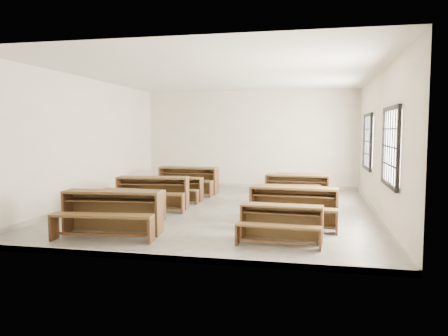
% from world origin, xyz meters
% --- Properties ---
extents(room, '(8.50, 8.50, 3.20)m').
position_xyz_m(room, '(0.09, 0.00, 2.14)').
color(room, gray).
rests_on(room, ground).
extents(desk_set_0, '(1.86, 1.09, 0.80)m').
position_xyz_m(desk_set_0, '(-1.49, -2.87, 0.47)').
color(desk_set_0, brown).
rests_on(desk_set_0, ground).
extents(desk_set_1, '(1.44, 0.80, 0.63)m').
position_xyz_m(desk_set_1, '(-1.69, -1.56, 0.37)').
color(desk_set_1, brown).
rests_on(desk_set_1, ground).
extents(desk_set_2, '(1.81, 1.08, 0.77)m').
position_xyz_m(desk_set_2, '(-1.72, -0.25, 0.45)').
color(desk_set_2, brown).
rests_on(desk_set_2, ground).
extents(desk_set_3, '(1.41, 0.74, 0.63)m').
position_xyz_m(desk_set_3, '(-1.52, 0.99, 0.37)').
color(desk_set_3, brown).
rests_on(desk_set_3, ground).
extents(desk_set_4, '(1.80, 0.99, 0.79)m').
position_xyz_m(desk_set_4, '(-1.60, 2.34, 0.46)').
color(desk_set_4, brown).
rests_on(desk_set_4, ground).
extents(desk_set_5, '(1.43, 0.80, 0.63)m').
position_xyz_m(desk_set_5, '(1.58, -2.75, 0.37)').
color(desk_set_5, brown).
rests_on(desk_set_5, ground).
extents(desk_set_6, '(1.77, 0.99, 0.78)m').
position_xyz_m(desk_set_6, '(1.72, -1.48, 0.45)').
color(desk_set_6, brown).
rests_on(desk_set_6, ground).
extents(desk_set_7, '(1.52, 0.86, 0.66)m').
position_xyz_m(desk_set_7, '(1.53, -0.31, 0.38)').
color(desk_set_7, brown).
rests_on(desk_set_7, ground).
extents(desk_set_8, '(1.69, 0.95, 0.74)m').
position_xyz_m(desk_set_8, '(1.66, 1.30, 0.43)').
color(desk_set_8, brown).
rests_on(desk_set_8, ground).
extents(desk_set_9, '(1.51, 0.88, 0.65)m').
position_xyz_m(desk_set_9, '(1.73, 2.48, 0.38)').
color(desk_set_9, brown).
rests_on(desk_set_9, ground).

